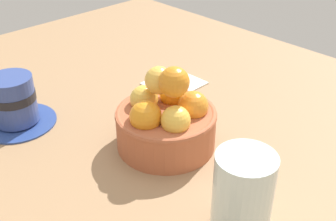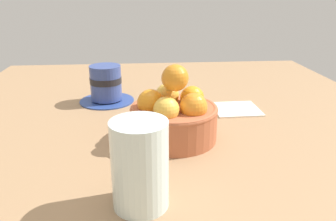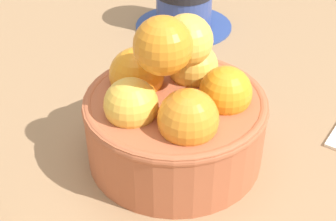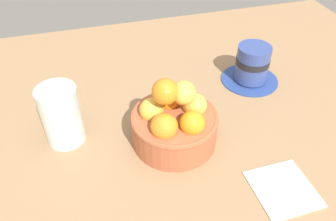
{
  "view_description": "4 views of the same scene",
  "coord_description": "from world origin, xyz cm",
  "px_view_note": "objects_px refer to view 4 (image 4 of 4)",
  "views": [
    {
      "loc": [
        -39.63,
        37.72,
        39.47
      ],
      "look_at": [
        0.22,
        -0.64,
        5.95
      ],
      "focal_mm": 45.42,
      "sensor_mm": 36.0,
      "label": 1
    },
    {
      "loc": [
        -55.14,
        5.73,
        26.06
      ],
      "look_at": [
        0.03,
        1.04,
        5.42
      ],
      "focal_mm": 35.91,
      "sensor_mm": 36.0,
      "label": 2
    },
    {
      "loc": [
        -26.96,
        -18.37,
        28.49
      ],
      "look_at": [
        -1.15,
        -0.07,
        5.6
      ],
      "focal_mm": 51.09,
      "sensor_mm": 36.0,
      "label": 3
    },
    {
      "loc": [
        -13.42,
        -43.24,
        45.75
      ],
      "look_at": [
        -0.99,
        0.77,
        6.93
      ],
      "focal_mm": 36.77,
      "sensor_mm": 36.0,
      "label": 4
    }
  ],
  "objects_px": {
    "coffee_cup": "(252,65)",
    "water_glass": "(61,115)",
    "terracotta_bowl": "(174,122)",
    "folded_napkin": "(283,188)"
  },
  "relations": [
    {
      "from": "coffee_cup",
      "to": "water_glass",
      "type": "bearing_deg",
      "value": -169.34
    },
    {
      "from": "terracotta_bowl",
      "to": "coffee_cup",
      "type": "xyz_separation_m",
      "value": [
        0.22,
        0.14,
        -0.01
      ]
    },
    {
      "from": "water_glass",
      "to": "coffee_cup",
      "type": "bearing_deg",
      "value": 10.66
    },
    {
      "from": "terracotta_bowl",
      "to": "water_glass",
      "type": "bearing_deg",
      "value": 162.32
    },
    {
      "from": "terracotta_bowl",
      "to": "folded_napkin",
      "type": "relative_size",
      "value": 1.56
    },
    {
      "from": "coffee_cup",
      "to": "water_glass",
      "type": "xyz_separation_m",
      "value": [
        -0.41,
        -0.08,
        0.02
      ]
    },
    {
      "from": "terracotta_bowl",
      "to": "coffee_cup",
      "type": "height_order",
      "value": "terracotta_bowl"
    },
    {
      "from": "water_glass",
      "to": "folded_napkin",
      "type": "distance_m",
      "value": 0.4
    },
    {
      "from": "terracotta_bowl",
      "to": "water_glass",
      "type": "xyz_separation_m",
      "value": [
        -0.19,
        0.06,
        0.01
      ]
    },
    {
      "from": "coffee_cup",
      "to": "water_glass",
      "type": "height_order",
      "value": "water_glass"
    }
  ]
}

